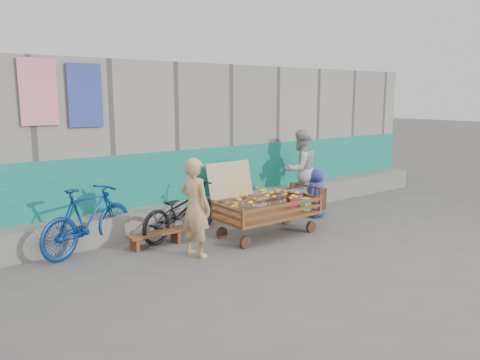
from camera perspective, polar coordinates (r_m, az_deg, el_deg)
ground at (r=7.37m, az=7.19°, el=-8.81°), size 80.00×80.00×0.00m
building_wall at (r=10.29m, az=-8.65°, el=4.94°), size 12.00×3.50×3.00m
banana_cart at (r=8.05m, az=3.23°, el=-2.95°), size 1.95×0.89×0.83m
bench at (r=7.71m, az=-10.25°, el=-6.73°), size 0.92×0.27×0.23m
vendor_man at (r=7.03m, az=-5.49°, el=-3.34°), size 0.49×0.62×1.50m
woman at (r=9.97m, az=7.40°, el=1.26°), size 0.85×0.67×1.71m
child at (r=9.40m, az=9.36°, el=-1.58°), size 0.54×0.41×0.98m
bicycle_dark at (r=8.07m, az=-7.26°, el=-3.72°), size 1.85×1.08×0.92m
bicycle_blue at (r=7.59m, az=-18.02°, el=-4.57°), size 1.79×1.08×1.04m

